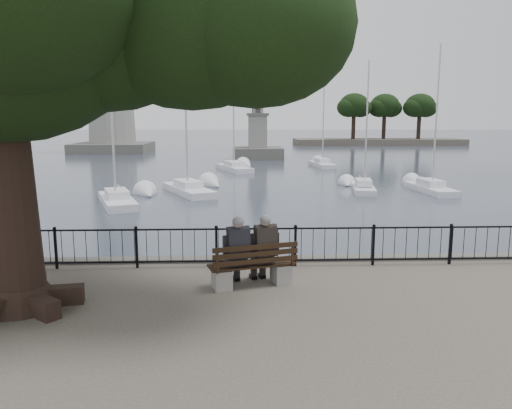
{
  "coord_description": "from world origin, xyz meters",
  "views": [
    {
      "loc": [
        -0.47,
        -9.74,
        3.72
      ],
      "look_at": [
        0.0,
        2.5,
        1.6
      ],
      "focal_mm": 35.0,
      "sensor_mm": 36.0,
      "label": 1
    }
  ],
  "objects_px": {
    "person_right": "(263,252)",
    "lighthouse": "(109,56)",
    "tree": "(45,8)",
    "lion_monument": "(258,140)",
    "bench": "(253,271)",
    "person_left": "(236,254)"
  },
  "relations": [
    {
      "from": "tree",
      "to": "lion_monument",
      "type": "distance_m",
      "value": 50.46
    },
    {
      "from": "person_right",
      "to": "tree",
      "type": "relative_size",
      "value": 0.15
    },
    {
      "from": "bench",
      "to": "lion_monument",
      "type": "bearing_deg",
      "value": 87.5
    },
    {
      "from": "person_left",
      "to": "person_right",
      "type": "xyz_separation_m",
      "value": [
        0.6,
        0.17,
        0.0
      ]
    },
    {
      "from": "bench",
      "to": "person_right",
      "type": "xyz_separation_m",
      "value": [
        0.24,
        0.19,
        0.39
      ]
    },
    {
      "from": "lion_monument",
      "to": "tree",
      "type": "bearing_deg",
      "value": -96.83
    },
    {
      "from": "tree",
      "to": "lighthouse",
      "type": "relative_size",
      "value": 0.34
    },
    {
      "from": "person_right",
      "to": "tree",
      "type": "bearing_deg",
      "value": -164.52
    },
    {
      "from": "lighthouse",
      "to": "tree",
      "type": "bearing_deg",
      "value": -77.25
    },
    {
      "from": "person_left",
      "to": "lion_monument",
      "type": "xyz_separation_m",
      "value": [
        2.49,
        48.93,
        0.43
      ]
    },
    {
      "from": "person_left",
      "to": "lighthouse",
      "type": "xyz_separation_m",
      "value": [
        -17.51,
        61.0,
        11.44
      ]
    },
    {
      "from": "bench",
      "to": "person_left",
      "type": "relative_size",
      "value": 1.25
    },
    {
      "from": "tree",
      "to": "lighthouse",
      "type": "height_order",
      "value": "lighthouse"
    },
    {
      "from": "person_right",
      "to": "person_left",
      "type": "bearing_deg",
      "value": -164.03
    },
    {
      "from": "person_left",
      "to": "tree",
      "type": "relative_size",
      "value": 0.15
    },
    {
      "from": "person_right",
      "to": "lion_monument",
      "type": "relative_size",
      "value": 0.19
    },
    {
      "from": "tree",
      "to": "lion_monument",
      "type": "xyz_separation_m",
      "value": [
        5.98,
        49.89,
        -4.54
      ]
    },
    {
      "from": "person_left",
      "to": "bench",
      "type": "bearing_deg",
      "value": -2.04
    },
    {
      "from": "person_right",
      "to": "lighthouse",
      "type": "relative_size",
      "value": 0.05
    },
    {
      "from": "person_right",
      "to": "lion_monument",
      "type": "height_order",
      "value": "lion_monument"
    },
    {
      "from": "bench",
      "to": "lighthouse",
      "type": "height_order",
      "value": "lighthouse"
    },
    {
      "from": "bench",
      "to": "tree",
      "type": "relative_size",
      "value": 0.19
    }
  ]
}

